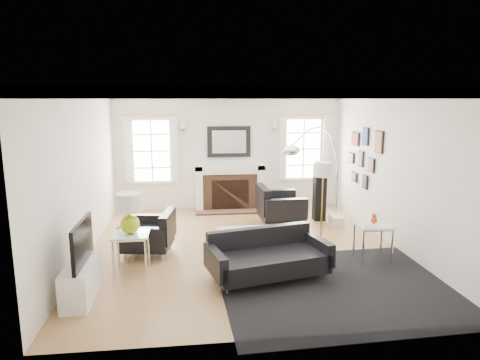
{
  "coord_description": "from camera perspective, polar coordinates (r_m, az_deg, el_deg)",
  "views": [
    {
      "loc": [
        -0.95,
        -7.34,
        2.69
      ],
      "look_at": [
        -0.05,
        0.3,
        1.21
      ],
      "focal_mm": 32.0,
      "sensor_mm": 36.0,
      "label": 1
    }
  ],
  "objects": [
    {
      "name": "gourd_lamp",
      "position": [
        6.79,
        -14.53,
        -3.96
      ],
      "size": [
        0.4,
        0.4,
        0.64
      ],
      "color": "#9CB616",
      "rests_on": "side_table_left"
    },
    {
      "name": "arc_floor_lamp",
      "position": [
        8.54,
        10.11,
        0.7
      ],
      "size": [
        1.58,
        1.46,
        2.23
      ],
      "color": "white",
      "rests_on": "floor"
    },
    {
      "name": "armchair_left",
      "position": [
        7.67,
        -11.75,
        -7.12
      ],
      "size": [
        0.96,
        1.04,
        0.62
      ],
      "color": "black",
      "rests_on": "floor"
    },
    {
      "name": "area_rug",
      "position": [
        6.52,
        13.17,
        -13.72
      ],
      "size": [
        3.52,
        2.98,
        0.01
      ],
      "primitive_type": "cube",
      "rotation": [
        0.0,
        0.0,
        0.04
      ],
      "color": "black",
      "rests_on": "floor"
    },
    {
      "name": "back_wall",
      "position": [
        10.46,
        -1.49,
        3.79
      ],
      "size": [
        5.5,
        0.04,
        2.8
      ],
      "primitive_type": "cube",
      "color": "white",
      "rests_on": "floor"
    },
    {
      "name": "left_wall",
      "position": [
        7.66,
        -20.23,
        0.52
      ],
      "size": [
        0.04,
        6.0,
        2.8
      ],
      "primitive_type": "cube",
      "color": "white",
      "rests_on": "floor"
    },
    {
      "name": "sofa",
      "position": [
        6.57,
        3.62,
        -10.27
      ],
      "size": [
        1.94,
        1.22,
        0.59
      ],
      "color": "black",
      "rests_on": "floor"
    },
    {
      "name": "armchair_right",
      "position": [
        9.26,
        5.06,
        -3.57
      ],
      "size": [
        0.97,
        1.07,
        0.69
      ],
      "color": "black",
      "rests_on": "floor"
    },
    {
      "name": "fireplace",
      "position": [
        10.4,
        -1.36,
        -1.05
      ],
      "size": [
        1.7,
        0.69,
        1.11
      ],
      "color": "white",
      "rests_on": "floor"
    },
    {
      "name": "stick_floor_lamp",
      "position": [
        7.79,
        11.01,
        0.81
      ],
      "size": [
        0.32,
        0.32,
        1.56
      ],
      "color": "#AF873C",
      "rests_on": "floor"
    },
    {
      "name": "mantel_mirror",
      "position": [
        10.39,
        -1.48,
        5.12
      ],
      "size": [
        1.05,
        0.07,
        0.75
      ],
      "color": "black",
      "rests_on": "back_wall"
    },
    {
      "name": "window_right",
      "position": [
        10.73,
        8.44,
        4.17
      ],
      "size": [
        1.24,
        0.15,
        1.62
      ],
      "color": "white",
      "rests_on": "back_wall"
    },
    {
      "name": "ceiling",
      "position": [
        7.4,
        0.64,
        11.74
      ],
      "size": [
        5.5,
        6.0,
        0.02
      ],
      "primitive_type": "cube",
      "color": "white",
      "rests_on": "back_wall"
    },
    {
      "name": "crown_molding",
      "position": [
        7.4,
        0.64,
        11.27
      ],
      "size": [
        5.5,
        6.0,
        0.12
      ],
      "primitive_type": "cube",
      "color": "white",
      "rests_on": "back_wall"
    },
    {
      "name": "window_left",
      "position": [
        10.4,
        -11.7,
        3.85
      ],
      "size": [
        1.24,
        0.15,
        1.62
      ],
      "color": "white",
      "rests_on": "back_wall"
    },
    {
      "name": "orange_vase",
      "position": [
        7.42,
        17.44,
        -4.99
      ],
      "size": [
        0.11,
        0.11,
        0.17
      ],
      "color": "#B43917",
      "rests_on": "nesting_table"
    },
    {
      "name": "floor",
      "position": [
        7.87,
        0.59,
        -9.1
      ],
      "size": [
        6.0,
        6.0,
        0.0
      ],
      "primitive_type": "plane",
      "color": "olive",
      "rests_on": "ground"
    },
    {
      "name": "side_table_left",
      "position": [
        6.93,
        -14.34,
        -7.8
      ],
      "size": [
        0.56,
        0.56,
        0.62
      ],
      "color": "silver",
      "rests_on": "floor"
    },
    {
      "name": "right_wall",
      "position": [
        8.32,
        19.76,
        1.32
      ],
      "size": [
        0.04,
        6.0,
        2.8
      ],
      "primitive_type": "cube",
      "color": "white",
      "rests_on": "floor"
    },
    {
      "name": "speaker_tower",
      "position": [
        9.65,
        10.56,
        -1.67
      ],
      "size": [
        0.25,
        0.25,
        1.25
      ],
      "primitive_type": "cube",
      "rotation": [
        0.0,
        0.0,
        0.01
      ],
      "color": "black",
      "rests_on": "floor"
    },
    {
      "name": "tv_unit",
      "position": [
        6.29,
        -20.4,
        -11.88
      ],
      "size": [
        0.35,
        1.0,
        1.09
      ],
      "color": "white",
      "rests_on": "floor"
    },
    {
      "name": "nesting_table",
      "position": [
        7.48,
        17.35,
        -6.61
      ],
      "size": [
        0.57,
        0.48,
        0.63
      ],
      "color": "silver",
      "rests_on": "floor"
    },
    {
      "name": "coffee_table",
      "position": [
        7.4,
        0.67,
        -7.37
      ],
      "size": [
        0.91,
        0.91,
        0.4
      ],
      "color": "silver",
      "rests_on": "floor"
    },
    {
      "name": "front_wall",
      "position": [
        4.62,
        5.4,
        -5.35
      ],
      "size": [
        5.5,
        0.04,
        2.8
      ],
      "primitive_type": "cube",
      "color": "white",
      "rests_on": "floor"
    },
    {
      "name": "gallery_wall",
      "position": [
        9.45,
        16.17,
        3.42
      ],
      "size": [
        0.04,
        1.73,
        1.29
      ],
      "color": "black",
      "rests_on": "right_wall"
    }
  ]
}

